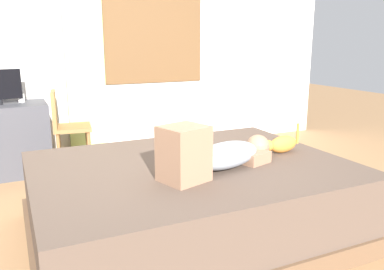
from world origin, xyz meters
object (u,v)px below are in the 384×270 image
Objects in this scene: chair_by_desk at (65,124)px; cup at (22,98)px; cat at (281,144)px; desk at (3,140)px; person_lying at (216,154)px; bed at (191,199)px.

cup is at bearing 155.41° from chair_by_desk.
cat is 4.20× the size of cup.
chair_by_desk reaches higher than desk.
chair_by_desk is (-0.68, 2.10, -0.14)m from person_lying.
desk is 0.64m from chair_by_desk.
desk is (-1.21, 2.00, 0.11)m from bed.
cat is at bearing -3.63° from bed.
bed is 0.81m from cat.
desk is at bearing 120.38° from person_lying.
person_lying is at bearing -72.04° from chair_by_desk.
chair_by_desk reaches higher than bed.
chair_by_desk is (-0.60, 1.89, 0.25)m from bed.
person_lying is 1.08× the size of chair_by_desk.
cat is (0.65, 0.16, -0.05)m from person_lying.
person_lying reaches higher than desk.
cup reaches higher than bed.
person_lying is 0.67m from cat.
bed is 2.35m from cup.
cup is at bearing 115.25° from person_lying.
cat is (0.74, -0.05, 0.34)m from bed.
cup is (-1.73, 2.12, 0.18)m from cat.
cup is (0.22, 0.07, 0.41)m from desk.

